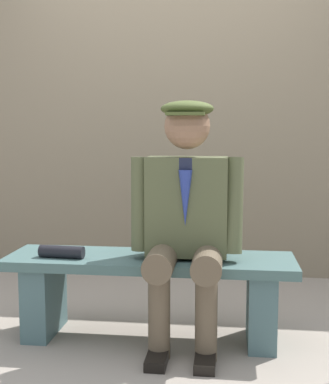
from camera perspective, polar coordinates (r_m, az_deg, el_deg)
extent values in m
plane|color=gray|center=(2.95, -1.59, -15.64)|extent=(30.00, 30.00, 0.00)
cube|color=#415E5C|center=(2.82, -1.62, -7.58)|extent=(1.54, 0.43, 0.05)
cube|color=#456265|center=(2.86, 10.53, -12.22)|extent=(0.14, 0.37, 0.40)
cube|color=#456265|center=(3.03, -13.02, -11.22)|extent=(0.14, 0.37, 0.40)
cube|color=#4F5436|center=(2.74, 2.48, -1.55)|extent=(0.42, 0.22, 0.52)
cylinder|color=#1E2338|center=(2.72, 2.51, 3.23)|extent=(0.23, 0.23, 0.06)
cone|color=navy|center=(2.62, 2.29, -0.68)|extent=(0.07, 0.07, 0.28)
sphere|color=#8C664C|center=(2.69, 2.49, 7.21)|extent=(0.24, 0.24, 0.24)
ellipsoid|color=#434F26|center=(2.70, 2.50, 9.10)|extent=(0.27, 0.27, 0.08)
cube|color=#434F26|center=(2.59, 2.31, 8.56)|extent=(0.19, 0.11, 0.02)
cylinder|color=brown|center=(2.66, 4.75, -7.48)|extent=(0.15, 0.44, 0.15)
cylinder|color=brown|center=(2.61, 4.59, -13.15)|extent=(0.11, 0.11, 0.47)
cube|color=black|center=(2.63, 4.49, -17.91)|extent=(0.10, 0.24, 0.05)
cylinder|color=#4F5436|center=(2.69, 7.53, -1.46)|extent=(0.11, 0.17, 0.50)
cylinder|color=brown|center=(2.68, -0.24, -7.36)|extent=(0.15, 0.44, 0.15)
cylinder|color=brown|center=(2.63, -0.59, -12.98)|extent=(0.11, 0.11, 0.47)
cube|color=black|center=(2.65, -0.76, -17.70)|extent=(0.10, 0.24, 0.05)
cylinder|color=#4F5436|center=(2.73, -2.62, -1.30)|extent=(0.11, 0.12, 0.49)
cylinder|color=black|center=(2.83, -11.20, -6.44)|extent=(0.25, 0.08, 0.07)
cube|color=#7F715B|center=(4.16, 1.34, 6.25)|extent=(12.00, 0.24, 2.19)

